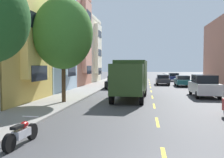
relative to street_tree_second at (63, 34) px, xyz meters
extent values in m
plane|color=#424244|center=(6.40, 17.80, -5.00)|extent=(160.00, 160.00, 0.00)
cube|color=gray|center=(-0.70, 15.80, -4.93)|extent=(3.20, 120.00, 0.14)
cube|color=gray|center=(13.50, 15.80, -4.93)|extent=(3.20, 120.00, 0.14)
cube|color=yellow|center=(6.40, -5.20, -4.99)|extent=(0.14, 2.20, 0.01)
cube|color=yellow|center=(6.40, -0.20, -4.99)|extent=(0.14, 2.20, 0.01)
cube|color=yellow|center=(6.40, 4.80, -4.99)|extent=(0.14, 2.20, 0.01)
cube|color=yellow|center=(6.40, 9.80, -4.99)|extent=(0.14, 2.20, 0.01)
cube|color=yellow|center=(6.40, 14.80, -4.99)|extent=(0.14, 2.20, 0.01)
cube|color=yellow|center=(6.40, 19.80, -4.99)|extent=(0.14, 2.20, 0.01)
cube|color=yellow|center=(6.40, 24.80, -4.99)|extent=(0.14, 2.20, 0.01)
cube|color=yellow|center=(6.40, 29.80, -4.99)|extent=(0.14, 2.20, 0.01)
cube|color=yellow|center=(6.40, 34.80, -4.99)|extent=(0.14, 2.20, 0.01)
cube|color=#F9D572|center=(-2.02, -0.11, 1.56)|extent=(0.55, 3.55, 9.47)
cube|color=#1E232D|center=(-1.73, -0.11, -2.81)|extent=(0.04, 2.70, 1.10)
cube|color=#1E232D|center=(-1.73, -0.11, 0.83)|extent=(0.04, 2.70, 1.10)
cube|color=#9EB7CC|center=(-8.97, 7.97, 1.13)|extent=(13.35, 7.88, 12.26)
cube|color=#CAE7FE|center=(-2.02, 7.97, 1.62)|extent=(0.55, 3.55, 9.56)
cube|color=#1E232D|center=(-1.73, 7.97, -2.79)|extent=(0.04, 2.70, 1.10)
cube|color=#1E232D|center=(-1.73, 7.97, 0.89)|extent=(0.04, 2.70, 1.10)
cube|color=#B27560|center=(-9.13, 16.05, 1.07)|extent=(13.67, 7.88, 12.12)
cube|color=#E19B83|center=(-2.02, 16.05, 1.55)|extent=(0.55, 3.55, 9.46)
cube|color=#1E232D|center=(-1.73, 16.05, -2.81)|extent=(0.04, 2.70, 1.10)
cube|color=#1E232D|center=(-1.73, 16.05, 0.82)|extent=(0.04, 2.70, 1.10)
cube|color=#1E232D|center=(-1.73, 16.05, 4.46)|extent=(0.04, 2.70, 1.10)
cube|color=beige|center=(-9.01, 24.14, 0.08)|extent=(13.43, 7.88, 10.16)
cube|color=white|center=(-2.55, 24.14, 5.38)|extent=(0.60, 7.88, 0.44)
cube|color=white|center=(-2.02, 24.14, 0.49)|extent=(0.55, 3.55, 7.92)
cube|color=#1E232D|center=(-1.73, 24.14, -3.17)|extent=(0.04, 2.70, 1.10)
cube|color=#1E232D|center=(-1.73, 24.14, -0.12)|extent=(0.04, 2.70, 1.10)
cube|color=#1E232D|center=(-1.73, 24.14, 2.93)|extent=(0.04, 2.70, 1.10)
cylinder|color=#47331E|center=(0.00, 0.00, -3.37)|extent=(0.28, 0.28, 2.97)
ellipsoid|color=#387028|center=(0.00, 0.00, 0.01)|extent=(4.21, 4.21, 5.06)
cube|color=#2D471E|center=(4.64, 4.41, -3.09)|extent=(2.60, 6.09, 2.50)
cube|color=#2D471E|center=(4.49, 0.25, -3.24)|extent=(2.37, 1.98, 2.20)
cube|color=black|center=(4.46, -0.65, -2.75)|extent=(2.02, 0.15, 0.97)
cube|color=black|center=(4.74, 7.33, -4.56)|extent=(2.40, 0.24, 0.24)
cylinder|color=black|center=(3.43, 0.24, -4.52)|extent=(0.31, 0.97, 0.96)
cylinder|color=black|center=(5.55, 0.17, -4.52)|extent=(0.31, 0.97, 0.96)
cylinder|color=black|center=(3.64, 6.25, -4.52)|extent=(0.31, 0.97, 0.96)
cylinder|color=black|center=(5.76, 6.17, -4.52)|extent=(0.31, 0.97, 0.96)
cylinder|color=black|center=(3.60, 5.15, -4.52)|extent=(0.31, 0.97, 0.96)
cylinder|color=black|center=(5.72, 5.07, -4.52)|extent=(0.31, 0.97, 0.96)
cube|color=black|center=(2.04, 12.80, -4.36)|extent=(1.78, 4.02, 0.62)
cube|color=black|center=(2.03, 13.28, -3.77)|extent=(1.55, 1.69, 0.55)
cylinder|color=black|center=(1.29, 11.43, -4.67)|extent=(0.23, 0.66, 0.66)
cylinder|color=black|center=(2.81, 11.45, -4.67)|extent=(0.23, 0.66, 0.66)
cylinder|color=black|center=(1.27, 14.15, -4.67)|extent=(0.23, 0.66, 0.66)
cylinder|color=black|center=(2.79, 14.17, -4.67)|extent=(0.23, 0.66, 0.66)
cube|color=silver|center=(10.90, 5.63, -4.22)|extent=(1.96, 4.81, 0.90)
cube|color=black|center=(10.90, 5.63, -3.42)|extent=(1.72, 2.79, 0.70)
cylinder|color=black|center=(11.77, 7.26, -4.67)|extent=(0.22, 0.66, 0.66)
cylinder|color=black|center=(10.04, 7.26, -4.67)|extent=(0.22, 0.66, 0.66)
cylinder|color=black|center=(11.76, 3.99, -4.67)|extent=(0.22, 0.66, 0.66)
cylinder|color=black|center=(10.03, 4.00, -4.67)|extent=(0.22, 0.66, 0.66)
cube|color=orange|center=(1.98, 22.73, -4.27)|extent=(2.11, 5.34, 0.80)
cube|color=black|center=(1.96, 21.57, -3.57)|extent=(1.79, 1.63, 0.60)
cylinder|color=black|center=(1.05, 20.95, -4.67)|extent=(0.23, 0.66, 0.66)
cylinder|color=black|center=(2.83, 20.91, -4.67)|extent=(0.23, 0.66, 0.66)
cylinder|color=black|center=(1.13, 24.55, -4.67)|extent=(0.23, 0.66, 0.66)
cylinder|color=black|center=(2.91, 24.51, -4.67)|extent=(0.23, 0.66, 0.66)
cube|color=navy|center=(10.72, 29.21, -4.37)|extent=(1.84, 4.52, 0.60)
cube|color=black|center=(10.72, 28.98, -3.82)|extent=(1.60, 2.17, 0.50)
cylinder|color=black|center=(11.49, 30.74, -4.67)|extent=(0.23, 0.66, 0.66)
cylinder|color=black|center=(9.91, 30.73, -4.67)|extent=(0.23, 0.66, 0.66)
cylinder|color=black|center=(11.52, 27.68, -4.67)|extent=(0.23, 0.66, 0.66)
cylinder|color=black|center=(9.94, 27.67, -4.67)|extent=(0.23, 0.66, 0.66)
cube|color=#7A9EC6|center=(2.04, 34.07, -4.27)|extent=(2.02, 5.31, 0.80)
cube|color=black|center=(2.05, 32.90, -3.57)|extent=(1.77, 1.60, 0.60)
cylinder|color=black|center=(1.16, 32.26, -4.67)|extent=(0.22, 0.66, 0.66)
cylinder|color=black|center=(2.94, 32.27, -4.67)|extent=(0.22, 0.66, 0.66)
cylinder|color=black|center=(1.14, 35.87, -4.67)|extent=(0.22, 0.66, 0.66)
cylinder|color=black|center=(2.92, 35.87, -4.67)|extent=(0.22, 0.66, 0.66)
cube|color=#195B60|center=(10.65, 17.29, -4.37)|extent=(1.86, 4.52, 0.60)
cube|color=black|center=(10.65, 17.07, -3.82)|extent=(1.61, 2.18, 0.50)
cylinder|color=black|center=(11.46, 18.81, -4.67)|extent=(0.23, 0.66, 0.66)
cylinder|color=black|center=(9.88, 18.83, -4.67)|extent=(0.23, 0.66, 0.66)
cylinder|color=black|center=(11.42, 15.75, -4.67)|extent=(0.23, 0.66, 0.66)
cylinder|color=black|center=(9.84, 15.77, -4.67)|extent=(0.23, 0.66, 0.66)
cube|color=tan|center=(1.93, 42.65, -4.36)|extent=(1.87, 4.72, 0.62)
cube|color=black|center=(1.92, 43.03, -3.77)|extent=(1.63, 2.84, 0.55)
cylinder|color=black|center=(1.14, 41.05, -4.67)|extent=(0.23, 0.66, 0.66)
cylinder|color=black|center=(2.74, 41.06, -4.67)|extent=(0.23, 0.66, 0.66)
cylinder|color=black|center=(1.11, 44.24, -4.67)|extent=(0.23, 0.66, 0.66)
cylinder|color=black|center=(2.71, 44.26, -4.67)|extent=(0.23, 0.66, 0.66)
cube|color=#333338|center=(8.20, 19.74, -4.37)|extent=(1.80, 4.50, 0.60)
cube|color=black|center=(8.20, 19.52, -3.82)|extent=(1.58, 2.16, 0.50)
cylinder|color=black|center=(8.99, 21.27, -4.67)|extent=(0.22, 0.66, 0.66)
cylinder|color=black|center=(7.41, 21.27, -4.67)|extent=(0.22, 0.66, 0.66)
cylinder|color=black|center=(8.99, 18.21, -4.67)|extent=(0.22, 0.66, 0.66)
cylinder|color=black|center=(7.41, 18.21, -4.67)|extent=(0.22, 0.66, 0.66)
cylinder|color=black|center=(1.70, -8.79, -4.70)|extent=(0.18, 0.61, 0.60)
cylinder|color=black|center=(1.60, -10.23, -4.70)|extent=(0.18, 0.61, 0.60)
cube|color=silver|center=(1.65, -9.51, -4.58)|extent=(0.33, 0.83, 0.28)
ellipsoid|color=maroon|center=(1.66, -9.34, -4.32)|extent=(0.24, 0.48, 0.22)
cube|color=black|center=(1.63, -9.77, -4.30)|extent=(0.25, 0.53, 0.10)
cylinder|color=silver|center=(1.69, -8.90, -4.12)|extent=(0.62, 0.07, 0.03)
camera|label=1|loc=(5.85, -17.63, -2.28)|focal=41.05mm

